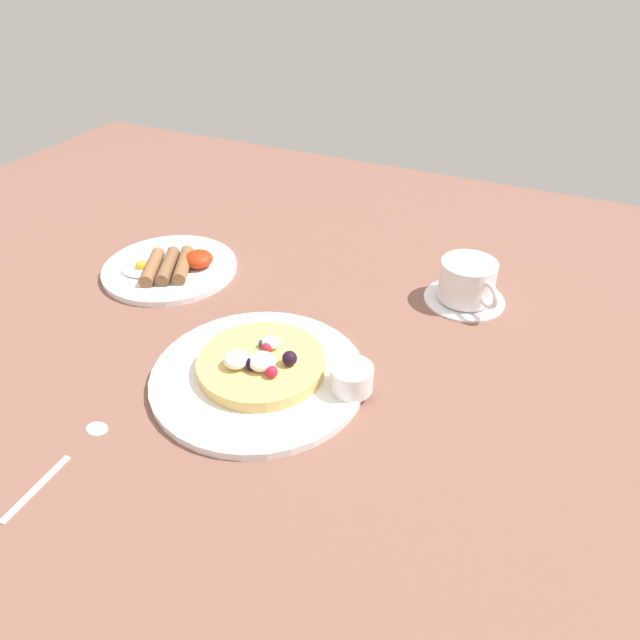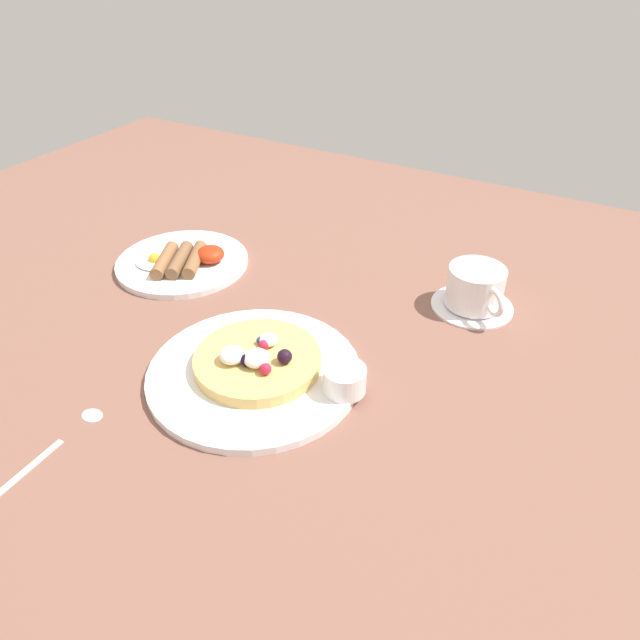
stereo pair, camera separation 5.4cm
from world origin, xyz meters
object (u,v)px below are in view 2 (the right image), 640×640
Objects in this scene: breakfast_plate at (183,262)px; coffee_cup at (476,286)px; coffee_saucer at (472,305)px; teaspoon at (69,433)px; pancake_plate at (255,373)px; syrup_ramekin at (345,379)px.

breakfast_plate is 48.94cm from coffee_cup.
coffee_cup is (0.11, -0.10, 3.49)cm from coffee_saucer.
coffee_cup reaches higher than coffee_saucer.
coffee_saucer is at bearing 137.79° from coffee_cup.
teaspoon is (-32.77, -49.24, -3.58)cm from coffee_cup.
pancake_plate reaches higher than teaspoon.
pancake_plate is at bearing -123.62° from coffee_cup.
coffee_cup is (47.35, 11.91, 3.31)cm from breakfast_plate.
breakfast_plate is 1.79× the size of coffee_saucer.
coffee_cup is at bearing 14.12° from breakfast_plate.
pancake_plate is 35.85cm from coffee_saucer.
syrup_ramekin is at bearing -105.93° from coffee_cup.
coffee_saucer is at bearing 14.27° from breakfast_plate.
pancake_plate is at bearing -123.37° from coffee_saucer.
coffee_saucer is 1.25× the size of coffee_cup.
teaspoon is (-32.66, -49.34, -0.09)cm from coffee_saucer.
breakfast_plate is at bearing -165.73° from coffee_saucer.
coffee_cup is 0.65× the size of teaspoon.
pancake_plate is 23.33cm from teaspoon.
teaspoon is at bearing -123.69° from pancake_plate.
pancake_plate is 32.84cm from breakfast_plate.
pancake_plate is 1.83× the size of teaspoon.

